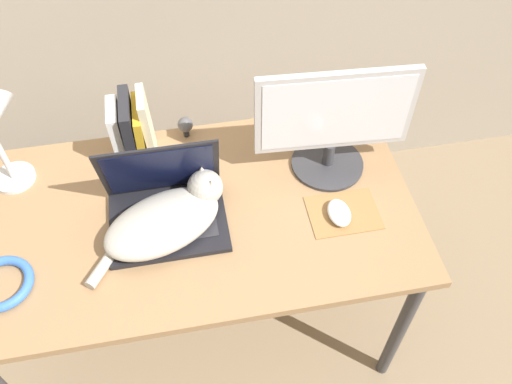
# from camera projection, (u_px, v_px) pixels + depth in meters

# --- Properties ---
(desk) EXTENTS (1.36, 0.74, 0.73)m
(desk) POSITION_uv_depth(u_px,v_px,m) (194.00, 226.00, 1.70)
(desk) COLOR #93704C
(desk) RESTS_ON ground_plane
(laptop) EXTENTS (0.34, 0.27, 0.27)m
(laptop) POSITION_uv_depth(u_px,v_px,m) (166.00, 206.00, 1.59)
(laptop) COLOR black
(laptop) RESTS_ON desk
(cat) EXTENTS (0.43, 0.32, 0.13)m
(cat) POSITION_uv_depth(u_px,v_px,m) (168.00, 218.00, 1.56)
(cat) COLOR #B2ADA3
(cat) RESTS_ON desk
(external_monitor) EXTENTS (0.48, 0.23, 0.37)m
(external_monitor) POSITION_uv_depth(u_px,v_px,m) (334.00, 122.00, 1.62)
(external_monitor) COLOR #333338
(external_monitor) RESTS_ON desk
(mousepad) EXTENTS (0.21, 0.16, 0.00)m
(mousepad) POSITION_uv_depth(u_px,v_px,m) (343.00, 213.00, 1.64)
(mousepad) COLOR olive
(mousepad) RESTS_ON desk
(computer_mouse) EXTENTS (0.07, 0.10, 0.03)m
(computer_mouse) POSITION_uv_depth(u_px,v_px,m) (339.00, 213.00, 1.62)
(computer_mouse) COLOR silver
(computer_mouse) RESTS_ON mousepad
(book_row) EXTENTS (0.13, 0.17, 0.25)m
(book_row) POSITION_uv_depth(u_px,v_px,m) (132.00, 131.00, 1.70)
(book_row) COLOR white
(book_row) RESTS_ON desk
(cable_coil) EXTENTS (0.18, 0.18, 0.03)m
(cable_coil) POSITION_uv_depth(u_px,v_px,m) (1.00, 284.00, 1.47)
(cable_coil) COLOR blue
(cable_coil) RESTS_ON desk
(webcam) EXTENTS (0.05, 0.05, 0.08)m
(webcam) POSITION_uv_depth(u_px,v_px,m) (185.00, 125.00, 1.81)
(webcam) COLOR #232328
(webcam) RESTS_ON desk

